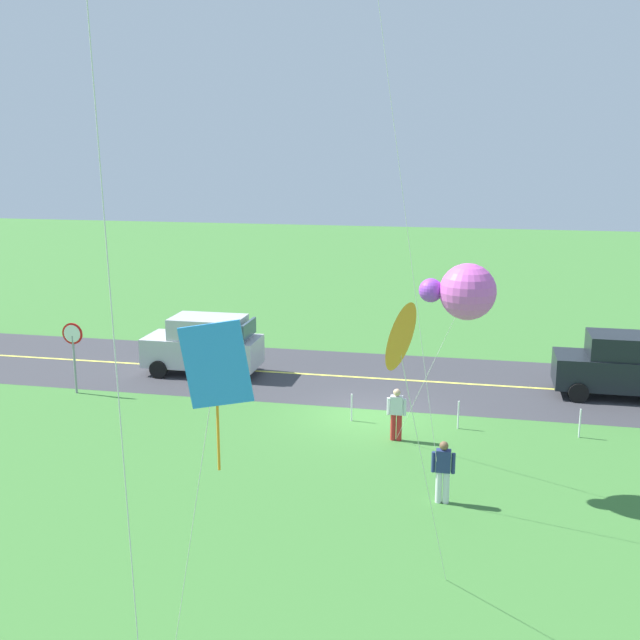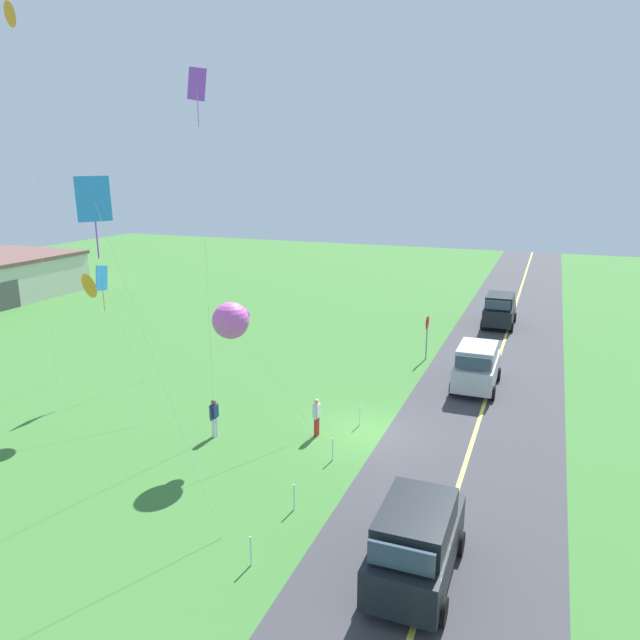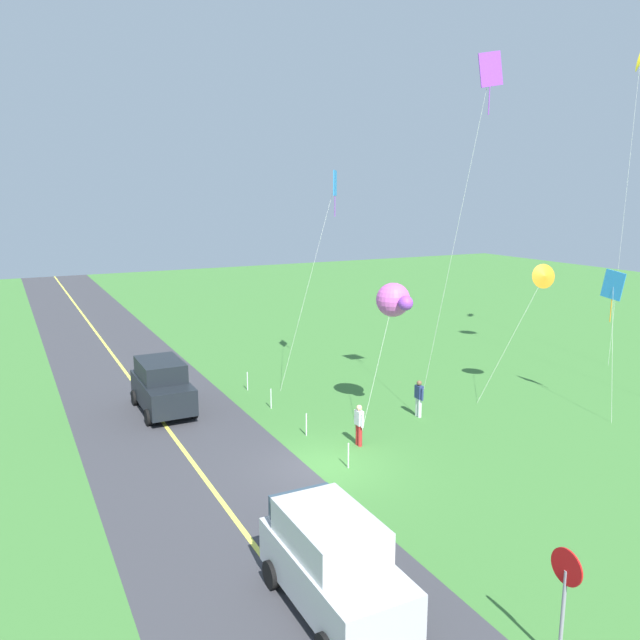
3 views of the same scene
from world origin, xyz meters
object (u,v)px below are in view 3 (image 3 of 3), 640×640
at_px(kite_cyan_top, 640,63).
at_px(kite_green_far, 334,187).
at_px(kite_red_low, 489,79).
at_px(kite_pink_drift, 613,287).
at_px(person_adult_companion, 359,424).
at_px(kite_orange_near, 544,276).
at_px(person_adult_near, 419,397).
at_px(kite_blue_mid, 394,300).
at_px(car_suv_foreground, 333,562).
at_px(car_parked_west_near, 162,385).
at_px(stop_sign, 565,584).

bearing_deg(kite_cyan_top, kite_green_far, -102.13).
distance_m(kite_red_low, kite_pink_drift, 10.34).
height_order(person_adult_companion, kite_pink_drift, kite_pink_drift).
bearing_deg(person_adult_companion, kite_green_far, 140.62).
distance_m(kite_orange_near, kite_cyan_top, 14.56).
xyz_separation_m(kite_red_low, kite_pink_drift, (1.05, 6.43, -8.03)).
bearing_deg(kite_cyan_top, person_adult_near, -79.52).
bearing_deg(kite_red_low, kite_blue_mid, -132.65).
bearing_deg(kite_red_low, kite_pink_drift, 80.69).
relative_size(car_suv_foreground, car_parked_west_near, 1.00).
relative_size(car_parked_west_near, person_adult_near, 2.75).
bearing_deg(kite_pink_drift, person_adult_near, -111.10).
bearing_deg(car_parked_west_near, kite_red_low, 54.90).
bearing_deg(person_adult_near, kite_green_far, -117.47).
bearing_deg(kite_red_low, car_parked_west_near, -125.10).
xyz_separation_m(car_parked_west_near, kite_orange_near, (6.25, 15.76, 4.58)).
relative_size(person_adult_near, kite_blue_mid, 0.28).
bearing_deg(stop_sign, kite_cyan_top, 126.47).
bearing_deg(kite_red_low, kite_cyan_top, 108.47).
bearing_deg(kite_green_far, kite_orange_near, 44.43).
bearing_deg(kite_orange_near, person_adult_companion, -84.36).
xyz_separation_m(person_adult_near, kite_cyan_top, (-2.92, 15.79, 15.26)).
distance_m(person_adult_near, kite_green_far, 10.93).
xyz_separation_m(kite_red_low, kite_blue_mid, (-2.25, -2.44, -8.40)).
height_order(kite_green_far, kite_orange_near, kite_green_far).
distance_m(car_parked_west_near, kite_red_low, 18.09).
bearing_deg(car_parked_west_near, kite_blue_mid, 57.41).
height_order(person_adult_near, kite_pink_drift, kite_pink_drift).
bearing_deg(kite_orange_near, person_adult_near, -95.18).
distance_m(car_suv_foreground, kite_pink_drift, 18.68).
bearing_deg(kite_cyan_top, kite_blue_mid, -81.29).
distance_m(person_adult_companion, kite_orange_near, 11.24).
bearing_deg(kite_cyan_top, person_adult_companion, -77.15).
relative_size(person_adult_near, kite_red_low, 0.11).
distance_m(kite_blue_mid, kite_pink_drift, 9.48).
relative_size(car_parked_west_near, kite_blue_mid, 0.76).
xyz_separation_m(kite_pink_drift, kite_cyan_top, (-5.90, 8.08, 10.67)).
bearing_deg(kite_green_far, person_adult_near, 5.86).
bearing_deg(person_adult_near, kite_pink_drift, 125.57).
bearing_deg(person_adult_companion, car_suv_foreground, -51.63).
bearing_deg(car_parked_west_near, car_suv_foreground, 1.15).
height_order(kite_blue_mid, kite_cyan_top, kite_cyan_top).
relative_size(stop_sign, person_adult_companion, 1.60).
distance_m(person_adult_companion, kite_red_low, 13.64).
distance_m(car_suv_foreground, kite_red_low, 17.91).
relative_size(stop_sign, kite_cyan_top, 0.15).
height_order(car_suv_foreground, kite_green_far, kite_green_far).
height_order(stop_sign, kite_blue_mid, kite_blue_mid).
height_order(person_adult_companion, kite_blue_mid, kite_blue_mid).
relative_size(person_adult_near, kite_green_far, 0.15).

